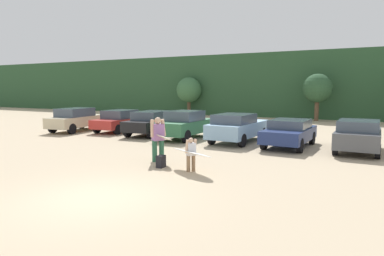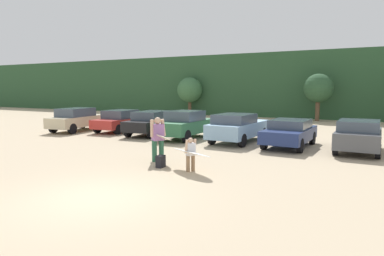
# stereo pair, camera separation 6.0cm
# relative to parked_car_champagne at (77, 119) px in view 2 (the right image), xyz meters

# --- Properties ---
(ground_plane) EXTENTS (120.00, 120.00, 0.00)m
(ground_plane) POSITION_rel_parked_car_champagne_xyz_m (11.42, -10.36, -0.83)
(ground_plane) COLOR tan
(hillside_ridge) EXTENTS (108.00, 12.00, 6.48)m
(hillside_ridge) POSITION_rel_parked_car_champagne_xyz_m (11.42, 22.94, 2.41)
(hillside_ridge) COLOR #284C2D
(hillside_ridge) RESTS_ON ground_plane
(tree_center) EXTENTS (2.73, 2.73, 4.11)m
(tree_center) POSITION_rel_parked_car_champagne_xyz_m (0.14, 16.13, 1.89)
(tree_center) COLOR brown
(tree_center) RESTS_ON ground_plane
(tree_center_right) EXTENTS (2.56, 2.56, 4.21)m
(tree_center_right) POSITION_rel_parked_car_champagne_xyz_m (13.54, 15.28, 2.07)
(tree_center_right) COLOR brown
(tree_center_right) RESTS_ON ground_plane
(parked_car_champagne) EXTENTS (2.19, 4.50, 1.57)m
(parked_car_champagne) POSITION_rel_parked_car_champagne_xyz_m (0.00, 0.00, 0.00)
(parked_car_champagne) COLOR beige
(parked_car_champagne) RESTS_ON ground_plane
(parked_car_red) EXTENTS (1.98, 4.11, 1.46)m
(parked_car_red) POSITION_rel_parked_car_champagne_xyz_m (2.79, 1.17, -0.07)
(parked_car_red) COLOR #B72D28
(parked_car_red) RESTS_ON ground_plane
(parked_car_black) EXTENTS (2.07, 4.10, 1.49)m
(parked_car_black) POSITION_rel_parked_car_champagne_xyz_m (5.65, 0.68, -0.02)
(parked_car_black) COLOR black
(parked_car_black) RESTS_ON ground_plane
(parked_car_forest_green) EXTENTS (1.85, 4.17, 1.62)m
(parked_car_forest_green) POSITION_rel_parked_car_champagne_xyz_m (8.32, 0.31, 0.02)
(parked_car_forest_green) COLOR #2D6642
(parked_car_forest_green) RESTS_ON ground_plane
(parked_car_sky_blue) EXTENTS (2.13, 4.65, 1.56)m
(parked_car_sky_blue) POSITION_rel_parked_car_champagne_xyz_m (11.46, 0.48, -0.01)
(parked_car_sky_blue) COLOR #84ADD1
(parked_car_sky_blue) RESTS_ON ground_plane
(parked_car_navy) EXTENTS (2.05, 4.27, 1.37)m
(parked_car_navy) POSITION_rel_parked_car_champagne_xyz_m (14.28, 0.25, -0.09)
(parked_car_navy) COLOR navy
(parked_car_navy) RESTS_ON ground_plane
(parked_car_dark_gray) EXTENTS (1.92, 3.97, 1.49)m
(parked_car_dark_gray) POSITION_rel_parked_car_champagne_xyz_m (17.38, 0.19, -0.04)
(parked_car_dark_gray) COLOR #4C4F54
(parked_car_dark_gray) RESTS_ON ground_plane
(person_adult) EXTENTS (0.51, 0.64, 1.77)m
(person_adult) POSITION_rel_parked_car_champagne_xyz_m (10.35, -5.67, 0.17)
(person_adult) COLOR #26593F
(person_adult) RESTS_ON ground_plane
(person_child) EXTENTS (0.34, 0.45, 1.20)m
(person_child) POSITION_rel_parked_car_champagne_xyz_m (12.30, -6.56, -0.15)
(person_child) COLOR #8C6B4C
(person_child) RESTS_ON ground_plane
(surfboard_cream) EXTENTS (1.75, 1.43, 0.28)m
(surfboard_cream) POSITION_rel_parked_car_champagne_xyz_m (10.49, -5.65, 0.18)
(surfboard_cream) COLOR beige
(surfboard_white) EXTENTS (2.15, 1.46, 0.22)m
(surfboard_white) POSITION_rel_parked_car_champagne_xyz_m (12.34, -6.59, -0.15)
(surfboard_white) COLOR white
(backpack_dropped) EXTENTS (0.24, 0.34, 0.45)m
(backpack_dropped) POSITION_rel_parked_car_champagne_xyz_m (11.03, -6.53, -0.61)
(backpack_dropped) COLOR black
(backpack_dropped) RESTS_ON ground_plane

